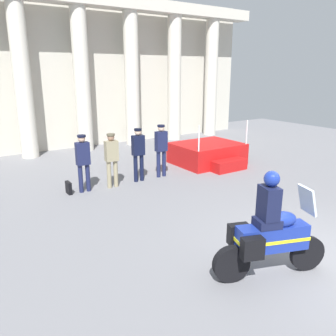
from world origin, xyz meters
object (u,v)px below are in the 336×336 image
officer_in_row_1 (112,156)px  officer_in_row_0 (83,159)px  motorcycle_with_rider (269,234)px  officer_in_row_2 (138,151)px  officer_in_row_3 (161,147)px  briefcase_on_ground (69,188)px  reviewing_stand (208,154)px

officer_in_row_1 → officer_in_row_0: bearing=-3.9°
officer_in_row_0 → motorcycle_with_rider: (1.05, -5.93, -0.20)m
officer_in_row_0 → officer_in_row_2: bearing=-177.4°
officer_in_row_2 → motorcycle_with_rider: 6.00m
officer_in_row_3 → briefcase_on_ground: (-3.15, 0.04, -0.85)m
reviewing_stand → officer_in_row_2: officer_in_row_2 is taller
officer_in_row_1 → motorcycle_with_rider: bearing=93.9°
officer_in_row_0 → officer_in_row_1: size_ratio=1.02×
reviewing_stand → officer_in_row_3: 2.53m
officer_in_row_2 → officer_in_row_3: size_ratio=0.98×
officer_in_row_3 → motorcycle_with_rider: 6.19m
officer_in_row_1 → motorcycle_with_rider: 5.84m
officer_in_row_3 → reviewing_stand: bearing=-167.8°
officer_in_row_3 → motorcycle_with_rider: bearing=76.6°
reviewing_stand → officer_in_row_1: 4.32m
officer_in_row_3 → officer_in_row_0: bearing=2.9°
officer_in_row_0 → motorcycle_with_rider: size_ratio=0.84×
motorcycle_with_rider → officer_in_row_2: bearing=102.2°
motorcycle_with_rider → officer_in_row_1: bearing=111.5°
officer_in_row_2 → briefcase_on_ground: officer_in_row_2 is taller
officer_in_row_0 → motorcycle_with_rider: 6.02m
officer_in_row_2 → reviewing_stand: bearing=-170.1°
reviewing_stand → briefcase_on_ground: (-5.55, -0.39, -0.20)m
officer_in_row_0 → motorcycle_with_rider: bearing=102.1°
officer_in_row_3 → officer_in_row_2: bearing=3.4°
officer_in_row_0 → motorcycle_with_rider: motorcycle_with_rider is taller
officer_in_row_0 → briefcase_on_ground: officer_in_row_0 is taller
officer_in_row_2 → briefcase_on_ground: (-2.28, 0.06, -0.83)m
officer_in_row_1 → briefcase_on_ground: bearing=-5.1°
officer_in_row_1 → officer_in_row_2: (0.97, 0.11, 0.03)m
reviewing_stand → officer_in_row_0: 5.15m
officer_in_row_2 → officer_in_row_3: 0.87m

